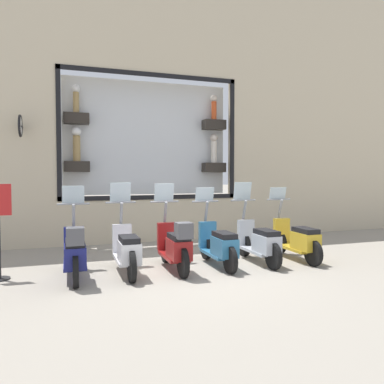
{
  "coord_description": "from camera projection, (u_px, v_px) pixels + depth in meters",
  "views": [
    {
      "loc": [
        -6.66,
        2.2,
        1.84
      ],
      "look_at": [
        1.65,
        -0.57,
        1.44
      ],
      "focal_mm": 35.0,
      "sensor_mm": 36.0,
      "label": 1
    }
  ],
  "objects": [
    {
      "name": "building_facade",
      "position": [
        150.0,
        101.0,
        10.33
      ],
      "size": [
        1.19,
        36.0,
        7.67
      ],
      "color": "beige",
      "rests_on": "ground_plane"
    },
    {
      "name": "scooter_red_3",
      "position": [
        175.0,
        246.0,
        7.13
      ],
      "size": [
        1.81,
        0.6,
        1.66
      ],
      "color": "black",
      "rests_on": "ground_plane"
    },
    {
      "name": "scooter_teal_2",
      "position": [
        219.0,
        245.0,
        7.47
      ],
      "size": [
        1.8,
        0.6,
        1.57
      ],
      "color": "black",
      "rests_on": "ground_plane"
    },
    {
      "name": "ground_plane",
      "position": [
        191.0,
        272.0,
        7.09
      ],
      "size": [
        120.0,
        120.0,
        0.0
      ],
      "primitive_type": "plane",
      "color": "gray"
    },
    {
      "name": "scooter_navy_5",
      "position": [
        75.0,
        252.0,
        6.54
      ],
      "size": [
        1.81,
        0.61,
        1.63
      ],
      "color": "black",
      "rests_on": "ground_plane"
    },
    {
      "name": "scooter_silver_1",
      "position": [
        260.0,
        242.0,
        7.76
      ],
      "size": [
        1.81,
        0.6,
        1.68
      ],
      "color": "black",
      "rests_on": "ground_plane"
    },
    {
      "name": "scooter_white_4",
      "position": [
        127.0,
        250.0,
        6.89
      ],
      "size": [
        1.81,
        0.6,
        1.69
      ],
      "color": "black",
      "rests_on": "ground_plane"
    },
    {
      "name": "scooter_yellow_0",
      "position": [
        298.0,
        240.0,
        8.05
      ],
      "size": [
        1.8,
        0.61,
        1.55
      ],
      "color": "black",
      "rests_on": "ground_plane"
    }
  ]
}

